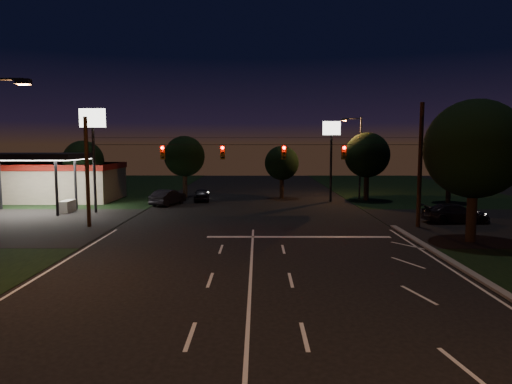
{
  "coord_description": "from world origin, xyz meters",
  "views": [
    {
      "loc": [
        0.33,
        -17.81,
        6.03
      ],
      "look_at": [
        0.21,
        11.09,
        3.0
      ],
      "focal_mm": 32.0,
      "sensor_mm": 36.0,
      "label": 1
    }
  ],
  "objects_px": {
    "utility_pole_right": "(418,227)",
    "tree_right_near": "(474,150)",
    "car_oncoming_a": "(202,195)",
    "car_oncoming_b": "(168,197)",
    "car_cross": "(456,214)"
  },
  "relations": [
    {
      "from": "tree_right_near",
      "to": "car_oncoming_a",
      "type": "bearing_deg",
      "value": 133.32
    },
    {
      "from": "car_oncoming_a",
      "to": "car_oncoming_b",
      "type": "relative_size",
      "value": 0.83
    },
    {
      "from": "car_oncoming_b",
      "to": "utility_pole_right",
      "type": "bearing_deg",
      "value": 167.71
    },
    {
      "from": "utility_pole_right",
      "to": "tree_right_near",
      "type": "xyz_separation_m",
      "value": [
        1.53,
        -4.83,
        5.68
      ]
    },
    {
      "from": "car_cross",
      "to": "tree_right_near",
      "type": "bearing_deg",
      "value": 160.82
    },
    {
      "from": "tree_right_near",
      "to": "car_cross",
      "type": "relative_size",
      "value": 1.73
    },
    {
      "from": "tree_right_near",
      "to": "car_oncoming_b",
      "type": "relative_size",
      "value": 1.86
    },
    {
      "from": "car_oncoming_b",
      "to": "car_cross",
      "type": "distance_m",
      "value": 26.26
    },
    {
      "from": "car_oncoming_b",
      "to": "car_cross",
      "type": "relative_size",
      "value": 0.93
    },
    {
      "from": "utility_pole_right",
      "to": "car_oncoming_b",
      "type": "xyz_separation_m",
      "value": [
        -20.61,
        12.21,
        0.78
      ]
    },
    {
      "from": "tree_right_near",
      "to": "car_oncoming_a",
      "type": "relative_size",
      "value": 2.23
    },
    {
      "from": "tree_right_near",
      "to": "utility_pole_right",
      "type": "bearing_deg",
      "value": 107.53
    },
    {
      "from": "tree_right_near",
      "to": "car_oncoming_b",
      "type": "bearing_deg",
      "value": 142.41
    },
    {
      "from": "tree_right_near",
      "to": "car_cross",
      "type": "height_order",
      "value": "tree_right_near"
    },
    {
      "from": "car_oncoming_b",
      "to": "car_cross",
      "type": "bearing_deg",
      "value": 175.19
    }
  ]
}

